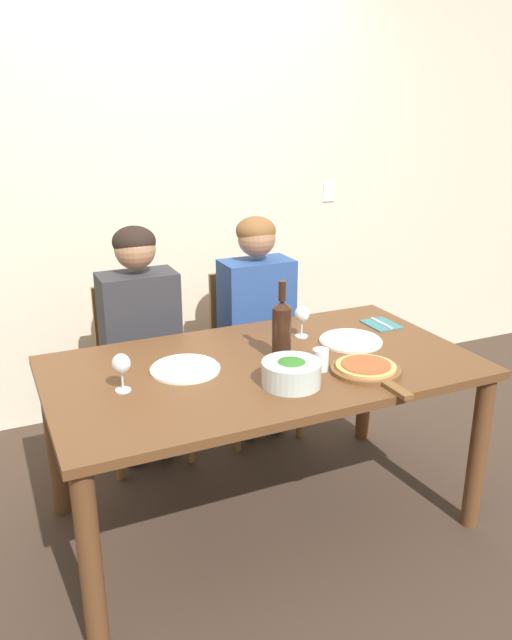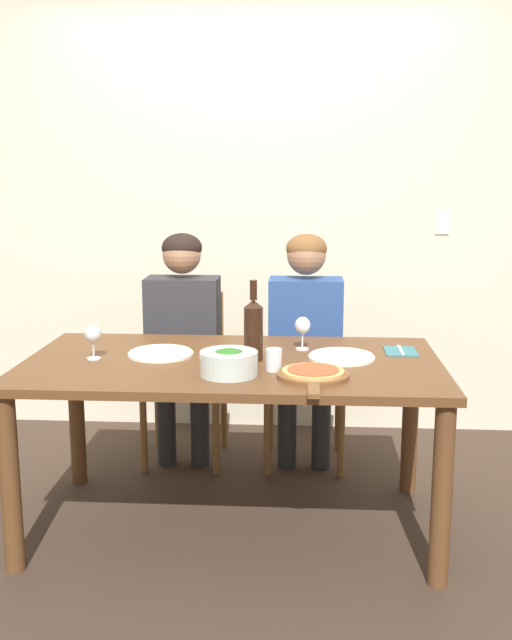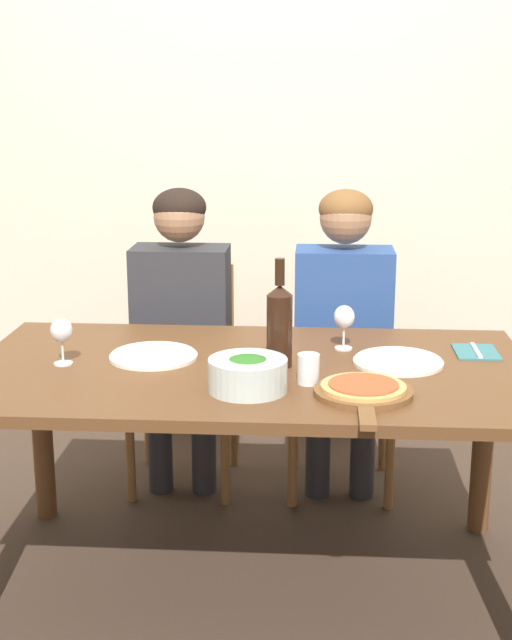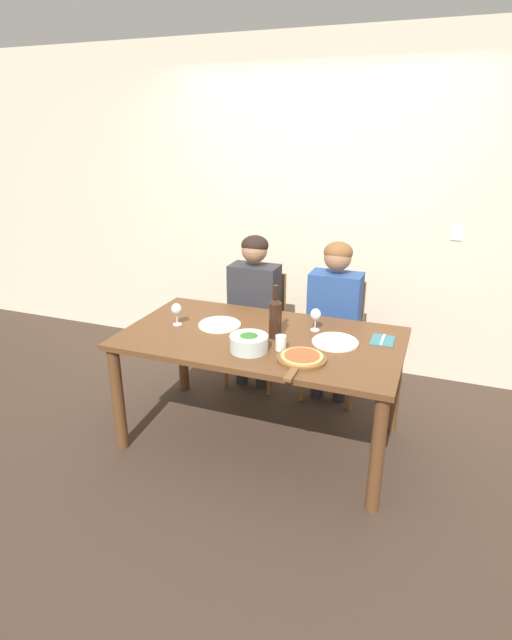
# 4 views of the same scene
# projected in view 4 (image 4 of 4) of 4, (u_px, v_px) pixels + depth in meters

# --- Properties ---
(ground_plane) EXTENTS (40.00, 40.00, 0.00)m
(ground_plane) POSITION_uv_depth(u_px,v_px,m) (261.00, 437.00, 3.45)
(ground_plane) COLOR #3D2D23
(back_wall) EXTENTS (10.00, 0.06, 2.70)m
(back_wall) POSITION_uv_depth(u_px,v_px,m) (318.00, 211.00, 4.16)
(back_wall) COLOR beige
(back_wall) RESTS_ON ground
(dining_table) EXTENTS (1.77, 0.98, 0.76)m
(dining_table) POSITION_uv_depth(u_px,v_px,m) (261.00, 350.00, 3.22)
(dining_table) COLOR brown
(dining_table) RESTS_ON ground
(chair_left) EXTENTS (0.42, 0.42, 0.90)m
(chair_left) POSITION_uv_depth(u_px,v_px,m) (258.00, 323.00, 4.12)
(chair_left) COLOR brown
(chair_left) RESTS_ON ground
(chair_right) EXTENTS (0.42, 0.42, 0.90)m
(chair_right) POSITION_uv_depth(u_px,v_px,m) (335.00, 333.00, 3.90)
(chair_right) COLOR brown
(chair_right) RESTS_ON ground
(person_woman) EXTENTS (0.47, 0.51, 1.24)m
(person_woman) POSITION_uv_depth(u_px,v_px,m) (254.00, 298.00, 3.93)
(person_woman) COLOR #28282D
(person_woman) RESTS_ON ground
(person_man) EXTENTS (0.47, 0.51, 1.24)m
(person_man) POSITION_uv_depth(u_px,v_px,m) (334.00, 307.00, 3.72)
(person_man) COLOR #28282D
(person_man) RESTS_ON ground
(wine_bottle) EXTENTS (0.08, 0.08, 0.34)m
(wine_bottle) POSITION_uv_depth(u_px,v_px,m) (275.00, 317.00, 3.11)
(wine_bottle) COLOR black
(wine_bottle) RESTS_ON dining_table
(broccoli_bowl) EXTENTS (0.23, 0.23, 0.11)m
(broccoli_bowl) POSITION_uv_depth(u_px,v_px,m) (249.00, 343.00, 2.95)
(broccoli_bowl) COLOR silver
(broccoli_bowl) RESTS_ON dining_table
(dinner_plate_left) EXTENTS (0.29, 0.29, 0.02)m
(dinner_plate_left) POSITION_uv_depth(u_px,v_px,m) (220.00, 324.00, 3.34)
(dinner_plate_left) COLOR silver
(dinner_plate_left) RESTS_ON dining_table
(dinner_plate_right) EXTENTS (0.29, 0.29, 0.02)m
(dinner_plate_right) POSITION_uv_depth(u_px,v_px,m) (335.00, 342.00, 3.07)
(dinner_plate_right) COLOR silver
(dinner_plate_right) RESTS_ON dining_table
(pizza_on_board) EXTENTS (0.28, 0.42, 0.04)m
(pizza_on_board) POSITION_uv_depth(u_px,v_px,m) (301.00, 358.00, 2.83)
(pizza_on_board) COLOR brown
(pizza_on_board) RESTS_ON dining_table
(wine_glass_left) EXTENTS (0.07, 0.07, 0.15)m
(wine_glass_left) POSITION_uv_depth(u_px,v_px,m) (177.00, 310.00, 3.32)
(wine_glass_left) COLOR silver
(wine_glass_left) RESTS_ON dining_table
(wine_glass_right) EXTENTS (0.07, 0.07, 0.15)m
(wine_glass_right) POSITION_uv_depth(u_px,v_px,m) (316.00, 315.00, 3.23)
(wine_glass_right) COLOR silver
(wine_glass_right) RESTS_ON dining_table
(water_tumbler) EXTENTS (0.07, 0.07, 0.09)m
(water_tumbler) POSITION_uv_depth(u_px,v_px,m) (281.00, 343.00, 2.97)
(water_tumbler) COLOR silver
(water_tumbler) RESTS_ON dining_table
(fork_on_napkin) EXTENTS (0.14, 0.18, 0.01)m
(fork_on_napkin) POSITION_uv_depth(u_px,v_px,m) (383.00, 340.00, 3.11)
(fork_on_napkin) COLOR #387075
(fork_on_napkin) RESTS_ON dining_table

